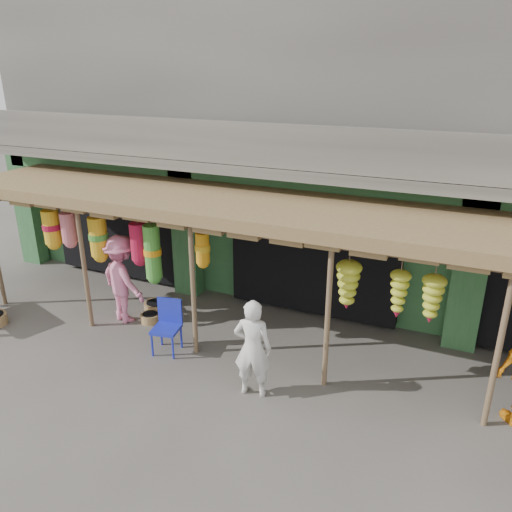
% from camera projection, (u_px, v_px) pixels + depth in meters
% --- Properties ---
extents(ground, '(80.00, 80.00, 0.00)m').
position_uv_depth(ground, '(274.00, 364.00, 9.02)').
color(ground, '#514C47').
rests_on(ground, ground).
extents(building, '(16.40, 6.80, 7.00)m').
position_uv_depth(building, '(352.00, 140.00, 11.96)').
color(building, gray).
rests_on(building, ground).
extents(awning, '(14.00, 2.70, 2.79)m').
position_uv_depth(awning, '(283.00, 216.00, 8.85)').
color(awning, brown).
rests_on(awning, ground).
extents(blue_chair, '(0.56, 0.57, 1.01)m').
position_uv_depth(blue_chair, '(168.00, 323.00, 9.31)').
color(blue_chair, '#1C27B9').
rests_on(blue_chair, ground).
extents(basket_left, '(0.71, 0.71, 0.22)m').
position_uv_depth(basket_left, '(157.00, 307.00, 10.91)').
color(basket_left, olive).
rests_on(basket_left, ground).
extents(basket_right, '(0.53, 0.53, 0.18)m').
position_uv_depth(basket_right, '(150.00, 318.00, 10.49)').
color(basket_right, '#A68D4D').
rests_on(basket_right, ground).
extents(person_front, '(0.68, 0.51, 1.70)m').
position_uv_depth(person_front, '(253.00, 348.00, 7.94)').
color(person_front, silver).
rests_on(person_front, ground).
extents(person_shopper, '(1.37, 1.05, 1.88)m').
position_uv_depth(person_shopper, '(123.00, 279.00, 10.27)').
color(person_shopper, pink).
rests_on(person_shopper, ground).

